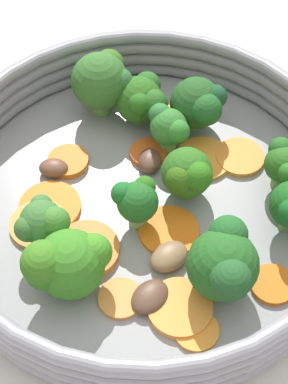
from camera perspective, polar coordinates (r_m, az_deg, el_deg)
name	(u,v)px	position (r m, az deg, el deg)	size (l,w,h in m)	color
ground_plane	(144,215)	(0.49, 0.00, -2.04)	(4.00, 4.00, 0.00)	white
skillet	(144,210)	(0.49, 0.00, -1.57)	(0.29, 0.29, 0.01)	#939699
skillet_rim_wall	(144,185)	(0.46, 0.00, 0.60)	(0.30, 0.30, 0.05)	#8F909B
carrot_slice_0	(169,231)	(0.46, 2.24, -3.49)	(0.04, 0.04, 0.00)	orange
carrot_slice_1	(86,250)	(0.46, -5.16, -5.12)	(0.05, 0.05, 0.01)	orange
carrot_slice_2	(175,117)	(0.54, 2.79, 6.69)	(0.03, 0.03, 0.00)	orange
carrot_slice_3	(240,157)	(0.51, 8.52, 3.09)	(0.04, 0.04, 0.00)	orange
carrot_slice_4	(196,330)	(0.43, 4.66, -12.16)	(0.03, 0.03, 0.00)	#F99933
carrot_slice_5	(121,299)	(0.44, -2.09, -9.45)	(0.03, 0.03, 0.00)	#EE8E41
carrot_slice_6	(39,225)	(0.47, -9.31, -2.87)	(0.04, 0.04, 0.00)	#F99539
carrot_slice_7	(148,153)	(0.51, 0.38, 3.48)	(0.03, 0.03, 0.00)	orange
carrot_slice_8	(203,158)	(0.51, 5.30, 3.00)	(0.04, 0.04, 0.00)	orange
carrot_slice_9	(273,284)	(0.45, 11.36, -8.06)	(0.03, 0.03, 0.00)	orange
carrot_slice_10	(180,308)	(0.43, 3.21, -10.24)	(0.04, 0.04, 0.01)	#F99639
carrot_slice_11	(68,161)	(0.51, -6.78, 2.72)	(0.03, 0.03, 0.01)	orange
carrot_slice_12	(50,205)	(0.48, -8.34, -1.11)	(0.05, 0.05, 0.00)	orange
carrot_slice_13	(79,267)	(0.45, -5.79, -6.62)	(0.03, 0.03, 0.01)	#F9953D
broccoli_floret_0	(187,175)	(0.47, 3.87, 1.51)	(0.04, 0.04, 0.04)	#70924D
broccoli_floret_1	(143,99)	(0.52, -0.10, 8.24)	(0.05, 0.04, 0.04)	#6B8656
broccoli_floret_2	(169,127)	(0.50, 2.22, 5.80)	(0.03, 0.03, 0.04)	#85B75C
broccoli_floret_3	(43,222)	(0.44, -9.01, -2.67)	(0.03, 0.04, 0.04)	#71975E
broccoli_floret_4	(199,104)	(0.51, 4.91, 7.80)	(0.05, 0.04, 0.05)	#8AB25F
broccoli_floret_5	(224,263)	(0.42, 7.15, -6.32)	(0.06, 0.05, 0.05)	#789A59
broccoli_floret_6	(103,80)	(0.52, -3.71, 9.90)	(0.05, 0.05, 0.06)	#6DA24D
broccoli_floret_8	(283,163)	(0.48, 12.24, 2.55)	(0.04, 0.03, 0.04)	#7AA752
broccoli_floret_9	(136,200)	(0.45, -0.68, -0.74)	(0.03, 0.03, 0.04)	#8EB76C
broccoli_floret_10	(65,264)	(0.42, -7.04, -6.33)	(0.05, 0.06, 0.05)	#8DAD6A
mushroom_piece_0	(148,297)	(0.43, 0.33, -9.31)	(0.03, 0.02, 0.01)	brown
mushroom_piece_1	(169,256)	(0.45, 2.23, -5.75)	(0.03, 0.02, 0.01)	olive
mushroom_piece_2	(150,161)	(0.50, 0.51, 2.81)	(0.02, 0.02, 0.01)	brown
mushroom_piece_3	(54,168)	(0.50, -8.04, 2.13)	(0.02, 0.02, 0.01)	brown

